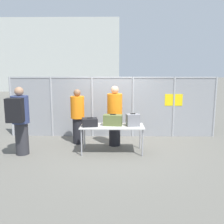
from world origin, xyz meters
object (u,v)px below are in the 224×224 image
object	(u,v)px
utility_trailer	(132,114)
security_worker_far	(78,116)
security_worker_near	(115,115)
suitcase_black	(90,122)
suitcase_olive	(113,120)
traveler_hooded	(20,118)
inspection_table	(112,128)
suitcase_grey	(133,120)

from	to	relation	value
utility_trailer	security_worker_far	bearing A→B (deg)	-124.35
security_worker_near	utility_trailer	world-z (taller)	security_worker_near
suitcase_black	utility_trailer	size ratio (longest dim) A/B	0.11
suitcase_olive	traveler_hooded	size ratio (longest dim) A/B	0.29
suitcase_olive	security_worker_near	size ratio (longest dim) A/B	0.30
inspection_table	suitcase_black	distance (m)	0.64
traveler_hooded	utility_trailer	world-z (taller)	traveler_hooded
inspection_table	suitcase_olive	size ratio (longest dim) A/B	3.24
suitcase_grey	security_worker_near	world-z (taller)	security_worker_near
traveler_hooded	security_worker_near	xyz separation A→B (m)	(2.54, 0.92, -0.08)
suitcase_grey	traveler_hooded	world-z (taller)	traveler_hooded
suitcase_olive	suitcase_black	bearing A→B (deg)	-171.46
suitcase_black	suitcase_grey	xyz separation A→B (m)	(1.19, 0.05, 0.06)
suitcase_black	traveler_hooded	size ratio (longest dim) A/B	0.25
security_worker_far	security_worker_near	bearing A→B (deg)	167.89
suitcase_olive	suitcase_grey	distance (m)	0.56
suitcase_black	utility_trailer	distance (m)	3.93
security_worker_near	security_worker_far	size ratio (longest dim) A/B	1.07
suitcase_olive	utility_trailer	size ratio (longest dim) A/B	0.13
suitcase_black	suitcase_olive	xyz separation A→B (m)	(0.64, 0.10, 0.04)
traveler_hooded	utility_trailer	xyz separation A→B (m)	(3.27, 3.87, -0.60)
suitcase_grey	security_worker_far	bearing A→B (deg)	153.61
security_worker_far	inspection_table	bearing A→B (deg)	139.72
suitcase_black	security_worker_far	world-z (taller)	security_worker_far
security_worker_far	utility_trailer	distance (m)	3.37
inspection_table	suitcase_black	xyz separation A→B (m)	(-0.62, -0.04, 0.17)
security_worker_near	security_worker_far	bearing A→B (deg)	-22.53
suitcase_olive	security_worker_far	bearing A→B (deg)	144.77
suitcase_olive	utility_trailer	world-z (taller)	suitcase_olive
inspection_table	security_worker_near	size ratio (longest dim) A/B	0.96
security_worker_far	suitcase_black	bearing A→B (deg)	115.40
suitcase_grey	security_worker_far	size ratio (longest dim) A/B	0.23
suitcase_black	security_worker_near	size ratio (longest dim) A/B	0.26
inspection_table	security_worker_near	xyz separation A→B (m)	(0.07, 0.65, 0.24)
security_worker_far	traveler_hooded	bearing A→B (deg)	35.98
suitcase_olive	traveler_hooded	distance (m)	2.52
suitcase_grey	security_worker_far	distance (m)	1.86
security_worker_far	suitcase_grey	bearing A→B (deg)	150.88
inspection_table	suitcase_grey	distance (m)	0.62
inspection_table	suitcase_grey	world-z (taller)	suitcase_grey
suitcase_black	suitcase_grey	distance (m)	1.20
utility_trailer	suitcase_grey	bearing A→B (deg)	-93.56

